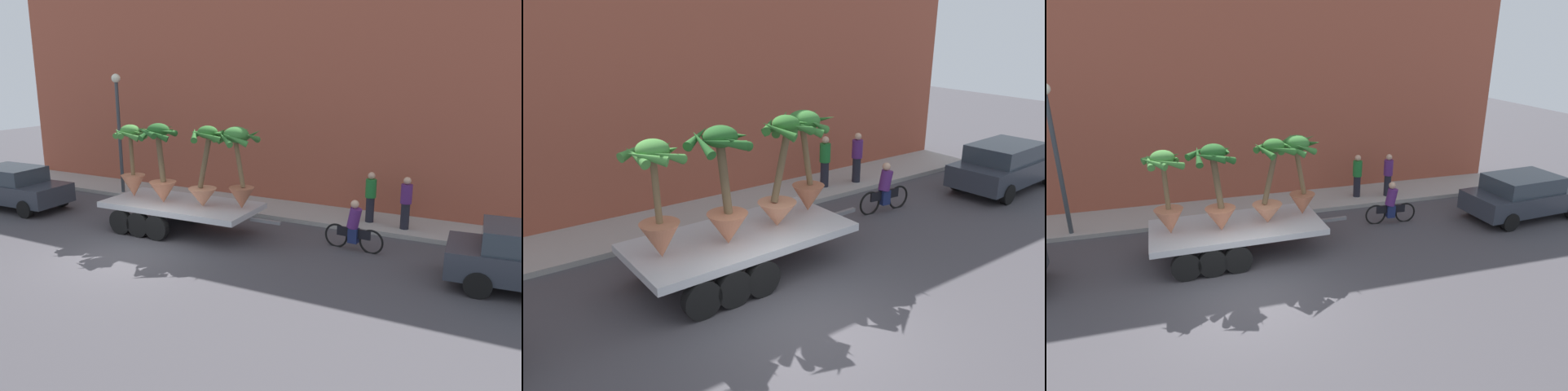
# 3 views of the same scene
# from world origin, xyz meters

# --- Properties ---
(ground_plane) EXTENTS (60.00, 60.00, 0.00)m
(ground_plane) POSITION_xyz_m (0.00, 0.00, 0.00)
(ground_plane) COLOR #423F44
(sidewalk) EXTENTS (24.00, 2.20, 0.15)m
(sidewalk) POSITION_xyz_m (0.00, 6.10, 0.07)
(sidewalk) COLOR #A39E99
(sidewalk) RESTS_ON ground
(building_facade) EXTENTS (24.00, 1.20, 8.36)m
(building_facade) POSITION_xyz_m (0.00, 7.80, 4.18)
(building_facade) COLOR #9E4C38
(building_facade) RESTS_ON ground
(flatbed_trailer) EXTENTS (6.05, 2.49, 0.98)m
(flatbed_trailer) POSITION_xyz_m (-0.20, 2.48, 0.75)
(flatbed_trailer) COLOR #B7BABF
(flatbed_trailer) RESTS_ON ground
(potted_palm_rear) EXTENTS (1.19, 1.27, 2.42)m
(potted_palm_rear) POSITION_xyz_m (-1.86, 2.40, 2.12)
(potted_palm_rear) COLOR #C17251
(potted_palm_rear) RESTS_ON flatbed_trailer
(potted_palm_middle) EXTENTS (1.31, 1.27, 2.55)m
(potted_palm_middle) POSITION_xyz_m (1.04, 2.38, 2.08)
(potted_palm_middle) COLOR tan
(potted_palm_middle) RESTS_ON flatbed_trailer
(potted_palm_front) EXTENTS (1.36, 1.42, 2.55)m
(potted_palm_front) POSITION_xyz_m (-0.49, 2.19, 2.20)
(potted_palm_front) COLOR #C17251
(potted_palm_front) RESTS_ON flatbed_trailer
(potted_palm_extra) EXTENTS (1.55, 1.49, 2.52)m
(potted_palm_extra) POSITION_xyz_m (2.04, 2.77, 2.37)
(potted_palm_extra) COLOR #B26647
(potted_palm_extra) RESTS_ON flatbed_trailer
(cyclist) EXTENTS (1.84, 0.38, 1.54)m
(cyclist) POSITION_xyz_m (5.55, 3.37, 0.67)
(cyclist) COLOR black
(cyclist) RESTS_ON ground
(trailing_car) EXTENTS (4.19, 2.01, 1.58)m
(trailing_car) POSITION_xyz_m (-7.26, 1.91, 0.83)
(trailing_car) COLOR #2D333D
(trailing_car) RESTS_ON ground
(pedestrian_near_gate) EXTENTS (0.36, 0.36, 1.71)m
(pedestrian_near_gate) POSITION_xyz_m (6.53, 5.64, 1.04)
(pedestrian_near_gate) COLOR black
(pedestrian_near_gate) RESTS_ON sidewalk
(pedestrian_far_left) EXTENTS (0.36, 0.36, 1.71)m
(pedestrian_far_left) POSITION_xyz_m (5.31, 5.88, 1.04)
(pedestrian_far_left) COLOR black
(pedestrian_far_left) RESTS_ON sidewalk
(street_lamp) EXTENTS (0.36, 0.36, 4.83)m
(street_lamp) POSITION_xyz_m (-5.04, 5.30, 3.23)
(street_lamp) COLOR #383D42
(street_lamp) RESTS_ON sidewalk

